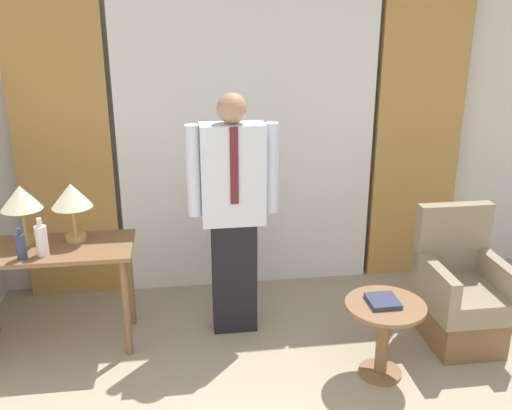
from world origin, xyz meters
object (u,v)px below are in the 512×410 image
object	(u,v)px
table_lamp_left	(21,200)
person	(233,208)
armchair	(461,296)
side_table	(384,327)
desk	(51,264)
book	(383,301)
table_lamp_right	(72,198)
bottle_near_edge	(42,240)
bottle_by_lamp	(21,246)

from	to	relation	value
table_lamp_left	person	xyz separation A→B (m)	(1.44, -0.07, -0.10)
armchair	side_table	xyz separation A→B (m)	(-0.69, -0.32, 0.00)
desk	armchair	bearing A→B (deg)	-7.06
table_lamp_left	side_table	distance (m)	2.56
desk	armchair	world-z (taller)	armchair
book	table_lamp_right	bearing A→B (deg)	158.86
table_lamp_right	armchair	xyz separation A→B (m)	(2.69, -0.46, -0.71)
armchair	side_table	size ratio (longest dim) A/B	1.86
book	desk	bearing A→B (deg)	162.86
bottle_near_edge	book	world-z (taller)	bottle_near_edge
armchair	bottle_by_lamp	bearing A→B (deg)	176.43
bottle_by_lamp	armchair	distance (m)	3.04
armchair	side_table	world-z (taller)	armchair
armchair	book	bearing A→B (deg)	-156.37
desk	side_table	world-z (taller)	desk
bottle_near_edge	table_lamp_right	bearing A→B (deg)	52.86
side_table	bottle_by_lamp	bearing A→B (deg)	167.56
desk	book	world-z (taller)	desk
bottle_near_edge	armchair	world-z (taller)	bottle_near_edge
bottle_by_lamp	armchair	world-z (taller)	armchair
table_lamp_left	book	size ratio (longest dim) A/B	2.02
table_lamp_right	book	xyz separation A→B (m)	(1.99, -0.77, -0.53)
book	bottle_near_edge	bearing A→B (deg)	166.08
table_lamp_left	table_lamp_right	size ratio (longest dim) A/B	1.00
bottle_near_edge	bottle_by_lamp	distance (m)	0.13
desk	table_lamp_left	size ratio (longest dim) A/B	2.71
armchair	side_table	distance (m)	0.76
table_lamp_left	armchair	bearing A→B (deg)	-8.62
desk	bottle_near_edge	xyz separation A→B (m)	(-0.01, -0.13, 0.23)
bottle_by_lamp	book	world-z (taller)	bottle_by_lamp
table_lamp_left	armchair	xyz separation A→B (m)	(3.03, -0.46, -0.71)
armchair	person	bearing A→B (deg)	166.16
table_lamp_left	bottle_by_lamp	bearing A→B (deg)	-82.86
table_lamp_right	person	world-z (taller)	person
side_table	bottle_near_edge	bearing A→B (deg)	165.90
table_lamp_right	bottle_by_lamp	distance (m)	0.46
book	side_table	bearing A→B (deg)	-35.72
bottle_near_edge	book	bearing A→B (deg)	-13.92
table_lamp_left	table_lamp_right	distance (m)	0.33
table_lamp_left	desk	bearing A→B (deg)	-32.15
desk	table_lamp_left	xyz separation A→B (m)	(-0.17, 0.10, 0.44)
bottle_near_edge	side_table	size ratio (longest dim) A/B	0.50
armchair	book	distance (m)	0.79
side_table	book	world-z (taller)	book
desk	bottle_near_edge	size ratio (longest dim) A/B	4.33
desk	side_table	bearing A→B (deg)	-17.29
table_lamp_left	book	distance (m)	2.50
table_lamp_left	bottle_near_edge	size ratio (longest dim) A/B	1.60
table_lamp_left	armchair	distance (m)	3.14
desk	table_lamp_right	xyz separation A→B (m)	(0.17, 0.10, 0.44)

